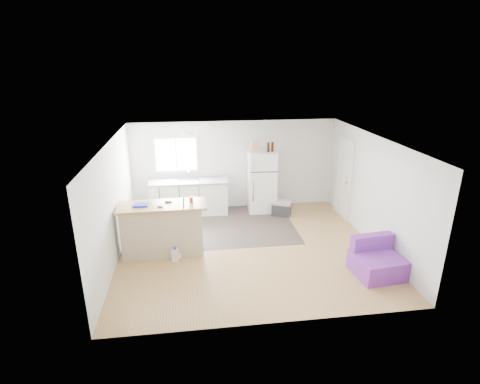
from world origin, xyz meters
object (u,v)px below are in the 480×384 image
Objects in this scene: cooler at (281,208)px; blue_tray at (141,205)px; bottle_right at (272,147)px; purple_seat at (376,261)px; bottle_left at (268,147)px; cleaner_jug at (175,255)px; mop at (179,248)px; peninsula at (162,229)px; kitchen_cabinets at (189,197)px; cardboard_box at (255,147)px; red_cup at (191,200)px; refrigerator at (262,181)px.

cooler is 1.98× the size of blue_tray.
cooler is 1.63m from bottle_right.
blue_tray reaches higher than purple_seat.
bottle_left is at bearing -159.93° from bottle_right.
blue_tray is (-0.65, 0.37, 0.99)m from cleaner_jug.
mop is at bearing -136.28° from bottle_right.
purple_seat is (1.12, -3.06, 0.06)m from cooler.
peninsula is 0.69m from blue_tray.
bottle_right reaches higher than mop.
kitchen_cabinets reaches higher than blue_tray.
cooler is 3.26m from purple_seat.
cardboard_box is (2.05, 2.42, 1.66)m from cleaner_jug.
peninsula is 0.87m from red_cup.
bottle_left reaches higher than red_cup.
cooler is 4.96× the size of red_cup.
red_cup is 2.89m from bottle_left.
peninsula is 7.26× the size of bottle_left.
cleaner_jug is at bearing -29.52° from blue_tray.
refrigerator is 6.58× the size of bottle_right.
cardboard_box is (2.30, 2.04, 1.23)m from peninsula.
cleaner_jug is at bearing -136.00° from bottle_right.
bottle_left reaches higher than blue_tray.
blue_tray is 3.72m from bottle_left.
refrigerator reaches higher than cooler.
refrigerator is at bearing 159.91° from cooler.
kitchen_cabinets is 8.30× the size of bottle_left.
mop is 3.61m from bottle_left.
kitchen_cabinets is 2.56m from cleaner_jug.
red_cup is at bearing 3.50° from blue_tray.
red_cup is at bearing -123.18° from cooler.
cooler is 3.89m from blue_tray.
cooler is at bearing 26.58° from blue_tray.
red_cup is at bearing -130.21° from refrigerator.
red_cup is at bearing 151.28° from purple_seat.
red_cup is (0.29, 0.32, 0.94)m from mop.
blue_tray reaches higher than peninsula.
peninsula is 1.32× the size of mop.
bottle_left is (2.03, 1.96, 0.60)m from red_cup.
cardboard_box is at bearing -161.73° from refrigerator.
refrigerator is 2.81m from red_cup.
cardboard_box is at bearing 111.41° from purple_seat.
cleaner_jug is at bearing -131.21° from red_cup.
peninsula is at bearing -128.45° from cooler.
cardboard_box is (1.68, 1.99, 0.63)m from red_cup.
red_cup is at bearing -136.92° from bottle_right.
cleaner_jug is at bearing -96.09° from kitchen_cabinets.
red_cup is 0.48× the size of bottle_left.
refrigerator is at bearing 108.15° from purple_seat.
peninsula is at bearing -137.67° from refrigerator.
mop is at bearing 61.09° from cleaner_jug.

